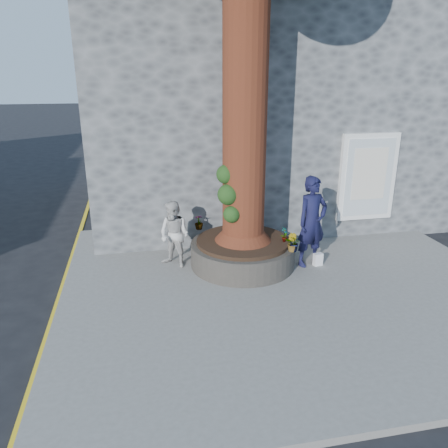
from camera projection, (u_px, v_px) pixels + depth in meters
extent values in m
plane|color=black|center=(226.00, 320.00, 7.84)|extent=(120.00, 120.00, 0.00)
cube|color=slate|center=(287.00, 284.00, 9.02)|extent=(9.00, 8.00, 0.12)
cube|color=yellow|center=(56.00, 309.00, 8.19)|extent=(0.10, 30.00, 0.01)
cube|color=#46494B|center=(257.00, 112.00, 13.98)|extent=(10.00, 8.00, 6.00)
cube|color=black|center=(259.00, 3.00, 12.94)|extent=(10.30, 8.30, 0.30)
cube|color=white|center=(367.00, 177.00, 10.99)|extent=(1.50, 0.12, 2.20)
cube|color=silver|center=(369.00, 178.00, 10.93)|extent=(1.25, 0.04, 1.95)
cube|color=silver|center=(370.00, 174.00, 10.88)|extent=(0.90, 0.02, 1.30)
cylinder|color=black|center=(243.00, 254.00, 9.71)|extent=(2.30, 2.30, 0.52)
cylinder|color=black|center=(243.00, 241.00, 9.61)|extent=(2.04, 2.04, 0.08)
cylinder|color=#452011|center=(246.00, 57.00, 8.36)|extent=(0.90, 0.90, 7.50)
cone|color=#452011|center=(243.00, 224.00, 9.48)|extent=(1.24, 1.24, 0.70)
sphere|color=#1B3A13|center=(228.00, 195.00, 8.98)|extent=(0.44, 0.44, 0.44)
sphere|color=#1B3A13|center=(232.00, 214.00, 9.03)|extent=(0.36, 0.36, 0.36)
sphere|color=#1B3A13|center=(226.00, 174.00, 8.96)|extent=(0.40, 0.40, 0.40)
imported|color=#121333|center=(312.00, 222.00, 9.48)|extent=(0.84, 0.66, 2.01)
imported|color=beige|center=(174.00, 235.00, 9.50)|extent=(0.91, 0.89, 1.48)
cube|color=white|center=(318.00, 259.00, 9.72)|extent=(0.22, 0.15, 0.28)
imported|color=gray|center=(284.00, 234.00, 9.43)|extent=(0.21, 0.20, 0.33)
imported|color=gray|center=(293.00, 243.00, 8.91)|extent=(0.29, 0.29, 0.38)
imported|color=gray|center=(199.00, 222.00, 10.17)|extent=(0.23, 0.23, 0.35)
imported|color=gray|center=(293.00, 243.00, 8.92)|extent=(0.41, 0.41, 0.34)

